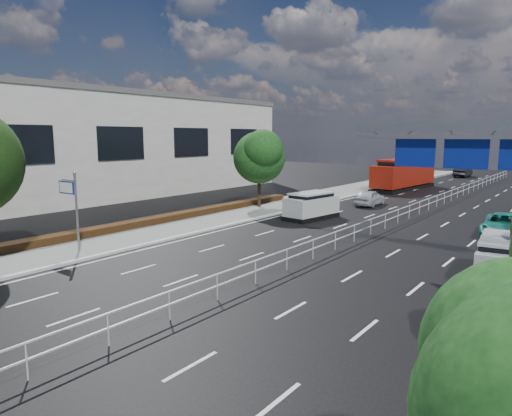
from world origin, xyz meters
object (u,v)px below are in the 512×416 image
Objects in this scene: near_car_dark at (463,172)px; parked_car_teal at (504,225)px; silver_minivan at (504,260)px; overhead_gantry at (483,148)px; near_car_silver at (370,198)px; toilet_sign at (71,198)px; white_minivan at (311,206)px; red_bus at (404,173)px.

near_car_dark reaches higher than parked_car_teal.
silver_minivan is 0.94× the size of parked_car_teal.
overhead_gantry is 2.48× the size of near_car_silver.
white_minivan is at bearing 72.75° from toilet_sign.
white_minivan is 12.73m from parked_car_teal.
parked_car_teal is (13.78, -21.57, -1.13)m from red_bus.
red_bus is 21.49m from near_car_dark.
toilet_sign is 0.87× the size of near_car_dark.
red_bus is 25.62m from parked_car_teal.
white_minivan is 0.94× the size of parked_car_teal.
red_bus is at bearing 100.68° from white_minivan.
overhead_gantry is at bearing -60.37° from red_bus.
toilet_sign is 17.23m from white_minivan.
near_car_dark is (0.47, 44.65, -0.16)m from white_minivan.
near_car_dark is at bearing 97.22° from white_minivan.
white_minivan is 8.99m from near_car_silver.
white_minivan is 44.65m from near_car_dark.
overhead_gantry is 0.85× the size of red_bus.
red_bus reaches higher than near_car_silver.
near_car_dark is at bearing 98.19° from silver_minivan.
silver_minivan is (14.11, -8.17, -0.03)m from white_minivan.
white_minivan reaches higher than parked_car_teal.
near_car_silver is 13.87m from parked_car_teal.
near_car_silver is at bearing 90.79° from near_car_dark.
silver_minivan is at bearing 125.98° from near_car_silver.
silver_minivan is 9.97m from parked_car_teal.
parked_car_teal is (-0.00, 7.97, -4.89)m from overhead_gantry.
near_car_dark is (-0.33, 35.70, 0.12)m from near_car_silver.
parked_car_teal is (-1.49, 9.85, -0.23)m from silver_minivan.
near_car_dark is 44.65m from parked_car_teal.
overhead_gantry is at bearing 103.67° from near_car_dark.
red_bus reaches higher than near_car_dark.
near_car_silver is at bearing 92.70° from white_minivan.
near_car_silver is 21.68m from silver_minivan.
parked_car_teal is at bearing 15.43° from white_minivan.
red_bus is 14.48m from near_car_silver.
parked_car_teal is at bearing 146.53° from near_car_silver.
near_car_silver is at bearing 127.79° from overhead_gantry.
toilet_sign reaches higher than silver_minivan.
toilet_sign is 39.80m from red_bus.
overhead_gantry is at bearing 29.60° from toilet_sign.
toilet_sign is at bearing -99.42° from white_minivan.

